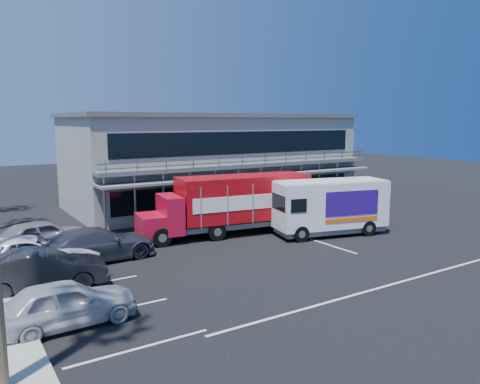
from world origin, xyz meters
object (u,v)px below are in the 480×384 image
white_van (330,206)px  parked_car_b (43,270)px  red_truck (233,203)px  parked_car_a (66,303)px

white_van → parked_car_b: white_van is taller
white_van → parked_car_b: size_ratio=1.41×
red_truck → white_van: (4.79, -3.28, -0.18)m
red_truck → parked_car_a: red_truck is taller
white_van → parked_car_a: (-16.20, -4.63, -0.95)m
red_truck → white_van: red_truck is taller
red_truck → white_van: 5.80m
white_van → parked_car_b: bearing=-164.0°
white_van → parked_car_a: 16.87m
white_van → parked_car_a: bearing=-150.2°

